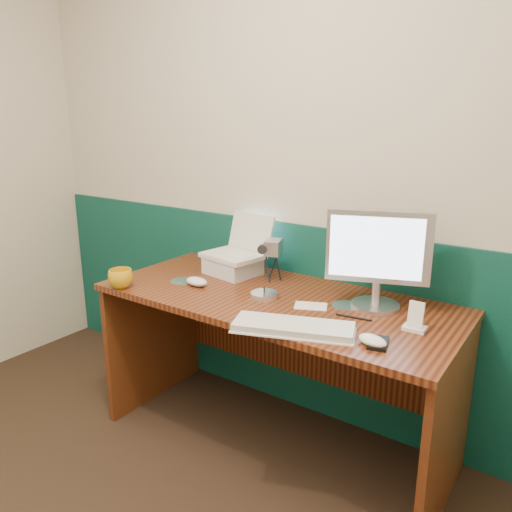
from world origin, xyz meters
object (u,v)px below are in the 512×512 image
Objects in this scene: desk at (274,372)px; camcorder at (273,262)px; monitor at (378,260)px; mug at (121,279)px; keyboard at (293,328)px; laptop at (232,235)px.

camcorder is at bearing 125.27° from desk.
mug is (-1.07, -0.43, -0.16)m from monitor.
monitor is 0.47m from keyboard.
desk is at bearing 25.41° from mug.
keyboard reaches higher than desk.
camcorder is (0.52, 0.49, 0.05)m from mug.
laptop is 0.68× the size of monitor.
laptop is at bearing 124.75° from keyboard.
mug is 0.62× the size of camcorder.
monitor is (0.77, -0.03, 0.01)m from laptop.
mug reaches higher than keyboard.
laptop is (-0.35, 0.15, 0.58)m from desk.
camcorder reaches higher than keyboard.
desk is 0.54m from keyboard.
mug reaches higher than desk.
desk is 0.84m from mug.
mug is at bearing -154.59° from desk.
laptop reaches higher than camcorder.
desk is 8.82× the size of camcorder.
mug is (-0.91, -0.03, 0.03)m from keyboard.
monitor is at bearing 16.61° from desk.
desk is 5.68× the size of laptop.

